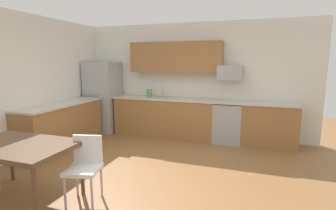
{
  "coord_description": "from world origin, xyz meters",
  "views": [
    {
      "loc": [
        1.52,
        -3.44,
        1.8
      ],
      "look_at": [
        0.0,
        1.0,
        1.0
      ],
      "focal_mm": 27.42,
      "sensor_mm": 36.0,
      "label": 1
    }
  ],
  "objects_px": {
    "oven_range": "(228,122)",
    "dining_table": "(19,149)",
    "refrigerator": "(103,97)",
    "chair_near_table": "(85,163)",
    "microwave": "(230,73)",
    "kettle": "(149,93)"
  },
  "relations": [
    {
      "from": "oven_range",
      "to": "dining_table",
      "type": "relative_size",
      "value": 0.65
    },
    {
      "from": "refrigerator",
      "to": "dining_table",
      "type": "bearing_deg",
      "value": -75.0
    },
    {
      "from": "chair_near_table",
      "to": "oven_range",
      "type": "bearing_deg",
      "value": 64.75
    },
    {
      "from": "refrigerator",
      "to": "oven_range",
      "type": "relative_size",
      "value": 1.96
    },
    {
      "from": "microwave",
      "to": "dining_table",
      "type": "relative_size",
      "value": 0.39
    },
    {
      "from": "dining_table",
      "to": "chair_near_table",
      "type": "height_order",
      "value": "chair_near_table"
    },
    {
      "from": "chair_near_table",
      "to": "kettle",
      "type": "bearing_deg",
      "value": 97.93
    },
    {
      "from": "microwave",
      "to": "refrigerator",
      "type": "bearing_deg",
      "value": -176.73
    },
    {
      "from": "oven_range",
      "to": "kettle",
      "type": "xyz_separation_m",
      "value": [
        -1.92,
        0.05,
        0.56
      ]
    },
    {
      "from": "dining_table",
      "to": "oven_range",
      "type": "bearing_deg",
      "value": 56.42
    },
    {
      "from": "oven_range",
      "to": "microwave",
      "type": "bearing_deg",
      "value": 90.0
    },
    {
      "from": "refrigerator",
      "to": "dining_table",
      "type": "relative_size",
      "value": 1.27
    },
    {
      "from": "refrigerator",
      "to": "kettle",
      "type": "height_order",
      "value": "refrigerator"
    },
    {
      "from": "oven_range",
      "to": "kettle",
      "type": "height_order",
      "value": "kettle"
    },
    {
      "from": "dining_table",
      "to": "kettle",
      "type": "xyz_separation_m",
      "value": [
        0.34,
        3.46,
        0.31
      ]
    },
    {
      "from": "refrigerator",
      "to": "kettle",
      "type": "relative_size",
      "value": 8.92
    },
    {
      "from": "chair_near_table",
      "to": "dining_table",
      "type": "bearing_deg",
      "value": -160.63
    },
    {
      "from": "microwave",
      "to": "dining_table",
      "type": "xyz_separation_m",
      "value": [
        -2.26,
        -3.51,
        -0.85
      ]
    },
    {
      "from": "refrigerator",
      "to": "dining_table",
      "type": "xyz_separation_m",
      "value": [
        0.89,
        -3.33,
        -0.19
      ]
    },
    {
      "from": "oven_range",
      "to": "microwave",
      "type": "relative_size",
      "value": 1.69
    },
    {
      "from": "oven_range",
      "to": "refrigerator",
      "type": "bearing_deg",
      "value": -178.55
    },
    {
      "from": "oven_range",
      "to": "chair_near_table",
      "type": "height_order",
      "value": "oven_range"
    }
  ]
}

